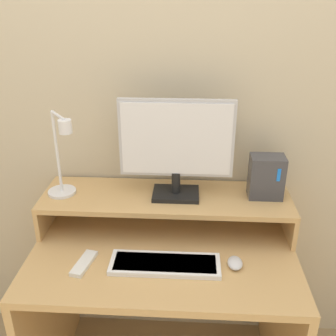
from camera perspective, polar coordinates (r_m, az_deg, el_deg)
wall_back at (r=1.67m, az=0.10°, el=10.54°), size 6.00×0.05×2.50m
desk at (r=1.72m, az=-0.64°, el=-17.69°), size 1.03×0.64×0.72m
monitor_shelf at (r=1.65m, az=-0.28°, el=-4.71°), size 1.03×0.30×0.15m
monitor at (r=1.54m, az=1.21°, el=3.29°), size 0.45×0.14×0.41m
desk_lamp at (r=1.61m, az=-15.11°, el=0.90°), size 0.16×0.18×0.36m
router_dock at (r=1.64m, az=14.06°, el=-1.24°), size 0.14×0.09×0.18m
keyboard at (r=1.49m, az=-0.44°, el=-13.75°), size 0.41×0.14×0.02m
mouse at (r=1.51m, az=9.70°, el=-13.43°), size 0.06×0.08×0.03m
remote_control at (r=1.53m, az=-12.10°, el=-13.38°), size 0.08×0.15×0.02m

